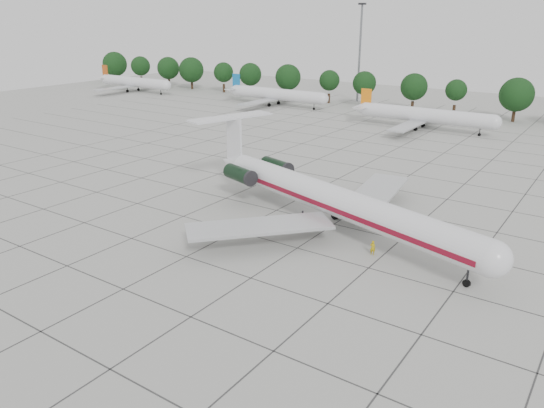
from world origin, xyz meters
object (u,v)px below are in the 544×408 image
object	(u,v)px
bg_airliner_a	(134,82)
bg_airliner_c	(424,115)
bg_airliner_b	(276,95)
floodlight_mast	(360,47)
main_airliner	(324,196)
ground_crew	(373,248)

from	to	relation	value
bg_airliner_a	bg_airliner_c	world-z (taller)	same
bg_airliner_b	floodlight_mast	bearing A→B (deg)	53.00
main_airliner	bg_airliner_c	world-z (taller)	main_airliner
ground_crew	floodlight_mast	xyz separation A→B (m)	(-45.04, 89.08, 13.52)
main_airliner	bg_airliner_c	size ratio (longest dim) A/B	1.48
main_airliner	ground_crew	xyz separation A→B (m)	(7.90, -3.99, -2.76)
floodlight_mast	bg_airliner_a	bearing A→B (deg)	-161.43
ground_crew	bg_airliner_b	bearing A→B (deg)	-58.85
bg_airliner_a	bg_airliner_c	distance (m)	93.24
ground_crew	floodlight_mast	bearing A→B (deg)	-72.16
bg_airliner_a	floodlight_mast	xyz separation A→B (m)	(65.08, 21.87, 11.37)
bg_airliner_c	bg_airliner_a	bearing A→B (deg)	177.14
main_airliner	ground_crew	distance (m)	9.27
floodlight_mast	bg_airliner_c	bearing A→B (deg)	-43.41
main_airliner	bg_airliner_b	world-z (taller)	main_airliner
bg_airliner_a	bg_airliner_b	bearing A→B (deg)	3.43
main_airliner	ground_crew	world-z (taller)	main_airliner
ground_crew	bg_airliner_c	size ratio (longest dim) A/B	0.05
bg_airliner_a	main_airliner	bearing A→B (deg)	-31.73
bg_airliner_a	floodlight_mast	world-z (taller)	floodlight_mast
bg_airliner_b	bg_airliner_c	size ratio (longest dim) A/B	1.00
bg_airliner_a	bg_airliner_c	bearing A→B (deg)	-2.86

